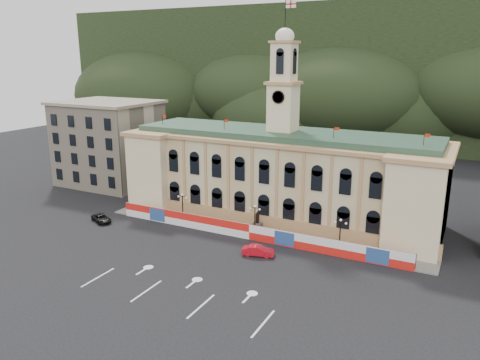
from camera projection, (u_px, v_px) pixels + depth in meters
The scene contains 13 objects.
ground at pixel (199, 278), 61.64m from camera, with size 260.00×260.00×0.00m, color black.
lane_markings at pixel (178, 295), 57.35m from camera, with size 26.00×10.00×0.02m, color white, non-canonical shape.
hill_ridge at pixel (386, 81), 161.26m from camera, with size 230.00×80.00×64.00m.
city_hall at pixel (281, 174), 83.32m from camera, with size 56.20×17.60×37.10m.
side_building_left at pixel (109, 143), 104.77m from camera, with size 21.00×17.00×18.60m.
hoarding_fence at pixel (250, 232), 74.23m from camera, with size 50.00×0.44×2.50m.
pavement at pixel (257, 233), 76.86m from camera, with size 56.00×5.50×0.16m, color slate.
statue at pixel (257, 226), 76.78m from camera, with size 1.40×1.40×3.72m.
lamp_left at pixel (183, 205), 81.62m from camera, with size 1.96×0.44×5.15m.
lamp_center at pixel (255, 217), 75.43m from camera, with size 1.96×0.44×5.15m.
lamp_right at pixel (340, 232), 69.25m from camera, with size 1.96×0.44×5.15m.
red_sedan at pixel (258, 251), 68.26m from camera, with size 5.00×2.85×1.56m, color red.
black_suv at pixel (101, 218), 82.02m from camera, with size 5.24×3.99×1.32m, color black.
Camera 1 is at (30.49, -47.45, 28.55)m, focal length 35.00 mm.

